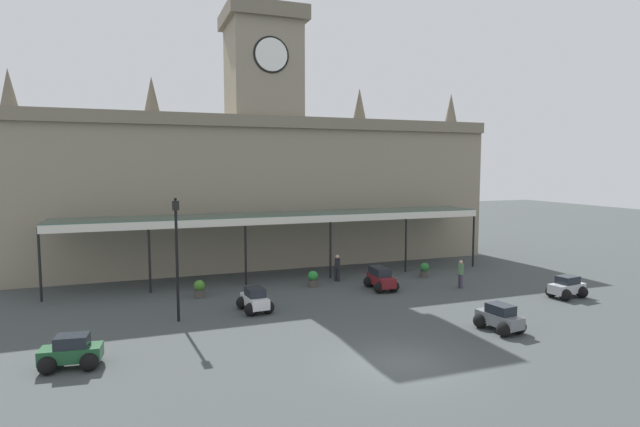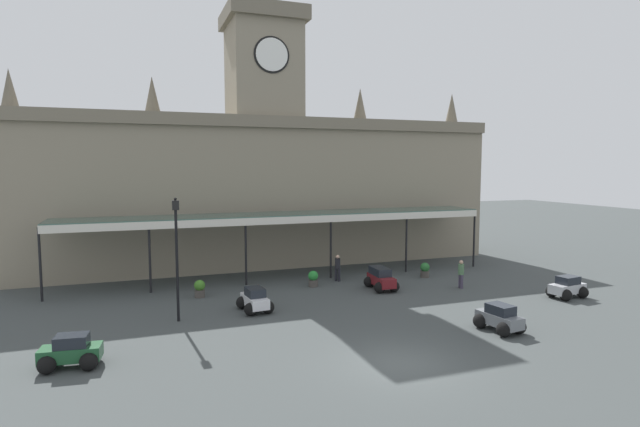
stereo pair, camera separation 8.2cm
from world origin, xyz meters
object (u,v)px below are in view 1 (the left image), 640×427
at_px(planter_near_kerb, 313,279).
at_px(planter_by_canopy, 199,289).
at_px(car_green_sedan, 71,354).
at_px(planter_forecourt_centre, 424,270).
at_px(victorian_lamppost, 177,246).
at_px(traffic_cone, 258,289).
at_px(car_grey_sedan, 499,319).
at_px(pedestrian_near_entrance, 461,273).
at_px(car_white_sedan, 255,301).
at_px(car_silver_sedan, 567,288).
at_px(pedestrian_beside_cars, 337,267).
at_px(car_maroon_estate, 381,280).

xyz_separation_m(planter_near_kerb, planter_by_canopy, (-6.67, -0.18, 0.00)).
bearing_deg(car_green_sedan, planter_forecourt_centre, 23.00).
xyz_separation_m(victorian_lamppost, traffic_cone, (4.62, 3.61, -3.24)).
height_order(car_grey_sedan, planter_by_canopy, car_grey_sedan).
height_order(pedestrian_near_entrance, planter_by_canopy, pedestrian_near_entrance).
height_order(car_white_sedan, planter_near_kerb, car_white_sedan).
bearing_deg(car_silver_sedan, car_white_sedan, 168.78).
xyz_separation_m(car_silver_sedan, planter_by_canopy, (-18.93, 6.96, -0.01)).
distance_m(car_grey_sedan, car_green_sedan, 17.22).
relative_size(pedestrian_beside_cars, traffic_cone, 3.01).
bearing_deg(pedestrian_beside_cars, car_white_sedan, -143.58).
bearing_deg(car_silver_sedan, planter_forecourt_centre, 123.25).
relative_size(car_white_sedan, planter_by_canopy, 2.22).
relative_size(car_maroon_estate, car_green_sedan, 1.07).
bearing_deg(car_white_sedan, car_maroon_estate, 13.22).
relative_size(victorian_lamppost, planter_by_canopy, 6.00).
height_order(planter_by_canopy, planter_forecourt_centre, same).
bearing_deg(traffic_cone, planter_forecourt_centre, 2.50).
relative_size(car_grey_sedan, planter_forecourt_centre, 2.24).
distance_m(car_green_sedan, planter_near_kerb, 14.79).
xyz_separation_m(car_green_sedan, victorian_lamppost, (4.02, 4.29, 3.02)).
height_order(car_silver_sedan, pedestrian_near_entrance, pedestrian_near_entrance).
bearing_deg(traffic_cone, victorian_lamppost, -141.98).
relative_size(car_green_sedan, victorian_lamppost, 0.37).
height_order(car_green_sedan, planter_near_kerb, car_green_sedan).
distance_m(car_green_sedan, pedestrian_near_entrance, 20.85).
bearing_deg(pedestrian_beside_cars, traffic_cone, -165.51).
height_order(car_green_sedan, pedestrian_beside_cars, pedestrian_beside_cars).
height_order(car_white_sedan, pedestrian_near_entrance, pedestrian_near_entrance).
distance_m(victorian_lamppost, planter_by_canopy, 5.22).
bearing_deg(car_white_sedan, planter_by_canopy, 121.83).
xyz_separation_m(car_maroon_estate, planter_by_canopy, (-10.18, 1.79, -0.07)).
distance_m(traffic_cone, planter_by_canopy, 3.22).
xyz_separation_m(car_green_sedan, planter_by_canopy, (5.45, 8.30, -0.01)).
xyz_separation_m(victorian_lamppost, planter_by_canopy, (1.43, 4.01, -3.03)).
distance_m(car_silver_sedan, car_maroon_estate, 10.16).
relative_size(pedestrian_beside_cars, pedestrian_near_entrance, 1.00).
xyz_separation_m(pedestrian_beside_cars, pedestrian_near_entrance, (6.17, -4.15, 0.00)).
height_order(car_maroon_estate, pedestrian_near_entrance, pedestrian_near_entrance).
height_order(car_grey_sedan, pedestrian_near_entrance, pedestrian_near_entrance).
bearing_deg(planter_by_canopy, car_white_sedan, -58.17).
relative_size(car_maroon_estate, planter_by_canopy, 2.38).
bearing_deg(planter_near_kerb, pedestrian_beside_cars, 23.21).
bearing_deg(planter_forecourt_centre, planter_by_canopy, -179.63).
relative_size(victorian_lamppost, planter_near_kerb, 6.00).
xyz_separation_m(car_silver_sedan, traffic_cone, (-15.74, 6.56, -0.23)).
xyz_separation_m(car_silver_sedan, pedestrian_near_entrance, (-4.19, 3.80, 0.41)).
bearing_deg(car_white_sedan, car_green_sedan, -148.97).
distance_m(car_silver_sedan, planter_forecourt_centre, 8.43).
height_order(car_green_sedan, pedestrian_near_entrance, pedestrian_near_entrance).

